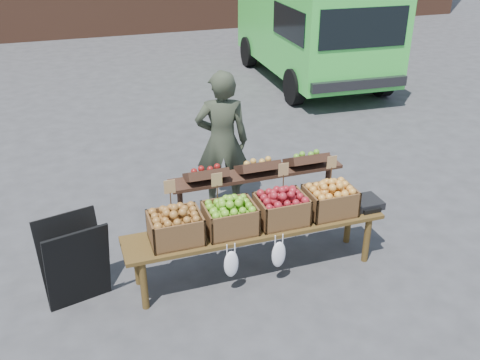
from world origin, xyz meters
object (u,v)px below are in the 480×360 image
object	(u,v)px
back_table	(257,194)
crate_golden_apples	(176,228)
crate_green_apples	(330,201)
vendor	(222,142)
display_bench	(256,249)
weighing_scale	(364,203)
crate_red_apples	(281,209)
crate_russet_pears	(230,218)
delivery_van	(311,31)
chalkboard_sign	(75,263)

from	to	relation	value
back_table	crate_golden_apples	world-z (taller)	back_table
back_table	crate_green_apples	world-z (taller)	back_table
vendor	display_bench	bearing A→B (deg)	99.75
display_bench	weighing_scale	distance (m)	1.29
back_table	crate_golden_apples	bearing A→B (deg)	-146.98
crate_golden_apples	crate_red_apples	xyz separation A→B (m)	(1.10, 0.00, 0.00)
display_bench	crate_red_apples	world-z (taller)	crate_red_apples
crate_russet_pears	crate_red_apples	world-z (taller)	same
back_table	weighing_scale	size ratio (longest dim) A/B	6.18
crate_red_apples	back_table	bearing A→B (deg)	89.37
crate_russet_pears	crate_green_apples	distance (m)	1.10
delivery_van	back_table	world-z (taller)	delivery_van
vendor	back_table	bearing A→B (deg)	117.39
crate_golden_apples	crate_red_apples	world-z (taller)	same
delivery_van	vendor	world-z (taller)	delivery_van
vendor	crate_green_apples	world-z (taller)	vendor
crate_golden_apples	crate_russet_pears	size ratio (longest dim) A/B	1.00
vendor	chalkboard_sign	bearing A→B (deg)	49.40
back_table	vendor	bearing A→B (deg)	103.73
display_bench	crate_golden_apples	bearing A→B (deg)	180.00
crate_green_apples	crate_russet_pears	bearing A→B (deg)	180.00
delivery_van	vendor	distance (m)	6.08
crate_red_apples	crate_russet_pears	bearing A→B (deg)	180.00
chalkboard_sign	crate_russet_pears	world-z (taller)	chalkboard_sign
delivery_van	display_bench	distance (m)	7.41
delivery_van	vendor	bearing A→B (deg)	-123.29
delivery_van	back_table	xyz separation A→B (m)	(-3.39, -5.67, -0.57)
crate_golden_apples	weighing_scale	distance (m)	2.08
display_bench	crate_golden_apples	distance (m)	0.93
back_table	weighing_scale	world-z (taller)	back_table
crate_russet_pears	crate_green_apples	xyz separation A→B (m)	(1.10, 0.00, 0.00)
crate_golden_apples	crate_green_apples	distance (m)	1.65
back_table	crate_green_apples	distance (m)	0.92
crate_red_apples	display_bench	bearing A→B (deg)	180.00
crate_red_apples	crate_golden_apples	bearing A→B (deg)	180.00
display_bench	crate_green_apples	distance (m)	0.93
chalkboard_sign	crate_golden_apples	size ratio (longest dim) A/B	1.81
delivery_van	display_bench	world-z (taller)	delivery_van
crate_russet_pears	crate_green_apples	size ratio (longest dim) A/B	1.00
crate_russet_pears	delivery_van	bearing A→B (deg)	58.30
delivery_van	back_table	distance (m)	6.62
crate_russet_pears	display_bench	bearing A→B (deg)	0.00
delivery_van	chalkboard_sign	size ratio (longest dim) A/B	5.36
vendor	weighing_scale	distance (m)	1.89
back_table	crate_russet_pears	distance (m)	0.93
display_bench	weighing_scale	xyz separation A→B (m)	(1.25, 0.00, 0.33)
crate_red_apples	crate_green_apples	bearing A→B (deg)	0.00
vendor	display_bench	distance (m)	1.59
crate_russet_pears	crate_red_apples	bearing A→B (deg)	0.00
chalkboard_sign	crate_green_apples	bearing A→B (deg)	-15.90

